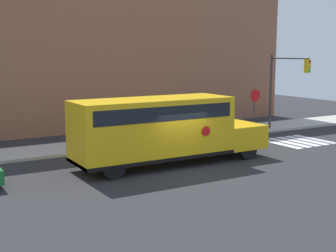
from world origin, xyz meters
TOP-DOWN VIEW (x-y plane):
  - ground_plane at (0.00, 0.00)m, footprint 60.00×60.00m
  - sidewalk_strip at (0.00, 6.50)m, footprint 44.00×3.00m
  - building_backdrop at (0.00, 13.00)m, footprint 32.00×4.00m
  - crosswalk_stripes at (9.36, 2.00)m, footprint 3.30×3.20m
  - school_bus at (-0.37, 1.03)m, footprint 9.47×2.57m
  - stop_sign at (8.97, 5.38)m, footprint 0.78×0.10m
  - traffic_light at (10.64, 4.65)m, footprint 0.28×3.30m

SIDE VIEW (x-z plane):
  - ground_plane at x=0.00m, z-range 0.00..0.00m
  - crosswalk_stripes at x=9.36m, z-range 0.00..0.01m
  - sidewalk_strip at x=0.00m, z-range 0.00..0.15m
  - school_bus at x=-0.37m, z-range 0.20..3.31m
  - stop_sign at x=8.97m, z-range 0.49..3.33m
  - traffic_light at x=10.64m, z-range 0.84..5.87m
  - building_backdrop at x=0.00m, z-range 0.00..11.51m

